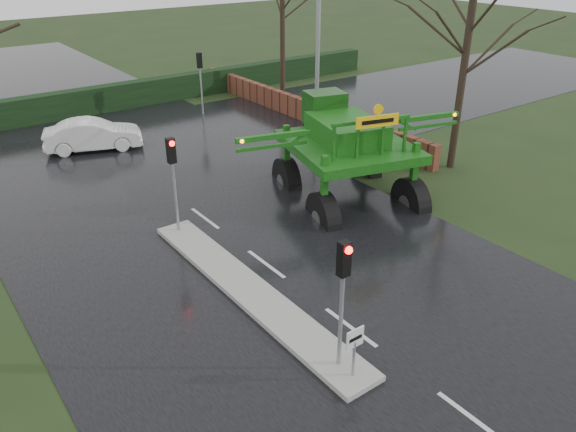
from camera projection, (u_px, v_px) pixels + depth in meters
ground at (350, 328)px, 15.02m from camera, size 140.00×140.00×0.00m
road_main at (180, 200)px, 22.20m from camera, size 14.00×80.00×0.02m
road_cross at (123, 157)px, 26.51m from camera, size 80.00×12.00×0.02m
median_island at (249, 290)px, 16.44m from camera, size 1.20×10.00×0.16m
hedge_row at (67, 105)px, 31.93m from camera, size 44.00×0.90×1.50m
brick_wall at (299, 108)px, 31.82m from camera, size 0.40×20.00×1.20m
keep_left_sign at (355, 345)px, 12.77m from camera, size 0.50×0.07×1.35m
traffic_signal_near at (343, 279)px, 12.44m from camera, size 0.26×0.33×3.52m
traffic_signal_mid at (173, 165)px, 18.55m from camera, size 0.26×0.33×3.52m
traffic_signal_far at (200, 69)px, 31.68m from camera, size 0.26×0.33×3.52m
street_light_right at (313, 19)px, 25.30m from camera, size 3.85×0.30×10.00m
tree_right_near at (466, 49)px, 23.10m from camera, size 5.60×5.60×9.64m
crop_sprayer at (322, 154)px, 19.82m from camera, size 9.10×6.76×5.24m
white_sedan at (95, 150)px, 27.41m from camera, size 4.79×3.00×1.49m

